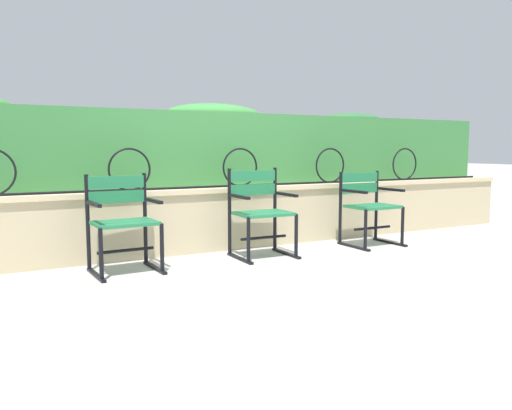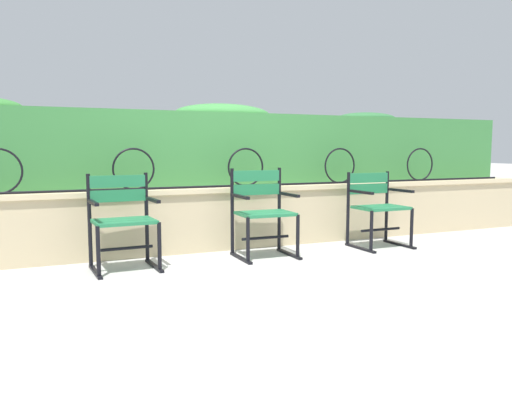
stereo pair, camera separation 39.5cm
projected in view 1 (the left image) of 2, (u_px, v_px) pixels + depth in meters
name	position (u px, v px, depth m)	size (l,w,h in m)	color
ground_plane	(261.00, 264.00, 4.86)	(60.00, 60.00, 0.00)	#B7B5AF
stone_wall	(221.00, 217.00, 5.59)	(8.43, 0.41, 0.67)	#C6B289
iron_arch_fence	(194.00, 172.00, 5.32)	(7.87, 0.02, 0.42)	black
hedge_row	(202.00, 147.00, 5.93)	(8.26, 0.63, 0.93)	#387A3D
park_chair_left	(122.00, 220.00, 4.53)	(0.58, 0.54, 0.86)	#237547
park_chair_centre	(260.00, 210.00, 5.18)	(0.58, 0.53, 0.88)	#237547
park_chair_right	(368.00, 205.00, 5.80)	(0.58, 0.52, 0.82)	#237547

